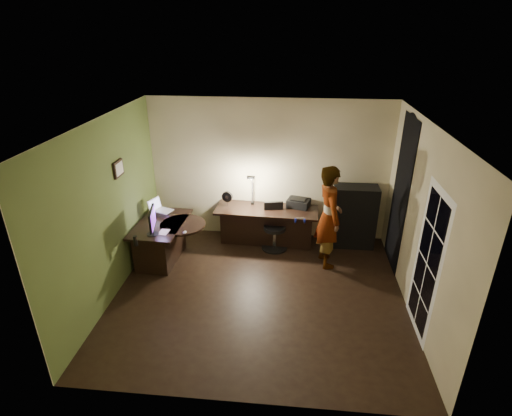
# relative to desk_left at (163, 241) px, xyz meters

# --- Properties ---
(floor) EXTENTS (4.50, 4.00, 0.01)m
(floor) POSITION_rel_desk_left_xyz_m (1.79, -0.85, -0.37)
(floor) COLOR black
(floor) RESTS_ON ground
(ceiling) EXTENTS (4.50, 4.00, 0.01)m
(ceiling) POSITION_rel_desk_left_xyz_m (1.79, -0.85, 2.34)
(ceiling) COLOR silver
(ceiling) RESTS_ON floor
(wall_back) EXTENTS (4.50, 0.01, 2.70)m
(wall_back) POSITION_rel_desk_left_xyz_m (1.79, 1.16, 0.98)
(wall_back) COLOR #BEB289
(wall_back) RESTS_ON floor
(wall_front) EXTENTS (4.50, 0.01, 2.70)m
(wall_front) POSITION_rel_desk_left_xyz_m (1.79, -2.85, 0.98)
(wall_front) COLOR #BEB289
(wall_front) RESTS_ON floor
(wall_left) EXTENTS (0.01, 4.00, 2.70)m
(wall_left) POSITION_rel_desk_left_xyz_m (-0.46, -0.85, 0.98)
(wall_left) COLOR #BEB289
(wall_left) RESTS_ON floor
(wall_right) EXTENTS (0.01, 4.00, 2.70)m
(wall_right) POSITION_rel_desk_left_xyz_m (4.05, -0.85, 0.98)
(wall_right) COLOR #BEB289
(wall_right) RESTS_ON floor
(green_wall_overlay) EXTENTS (0.00, 4.00, 2.70)m
(green_wall_overlay) POSITION_rel_desk_left_xyz_m (-0.45, -0.85, 0.98)
(green_wall_overlay) COLOR #51652E
(green_wall_overlay) RESTS_ON floor
(arched_doorway) EXTENTS (0.01, 0.90, 2.60)m
(arched_doorway) POSITION_rel_desk_left_xyz_m (4.03, 0.30, 0.93)
(arched_doorway) COLOR black
(arched_doorway) RESTS_ON floor
(french_door) EXTENTS (0.02, 0.92, 2.10)m
(french_door) POSITION_rel_desk_left_xyz_m (4.03, -1.40, 0.68)
(french_door) COLOR white
(french_door) RESTS_ON floor
(framed_picture) EXTENTS (0.04, 0.30, 0.25)m
(framed_picture) POSITION_rel_desk_left_xyz_m (-0.43, -0.40, 1.48)
(framed_picture) COLOR black
(framed_picture) RESTS_ON wall_left
(desk_left) EXTENTS (0.84, 1.31, 0.73)m
(desk_left) POSITION_rel_desk_left_xyz_m (0.00, 0.00, 0.00)
(desk_left) COLOR black
(desk_left) RESTS_ON floor
(desk_right) EXTENTS (1.94, 0.77, 0.72)m
(desk_right) POSITION_rel_desk_left_xyz_m (1.79, 0.78, -0.01)
(desk_right) COLOR black
(desk_right) RESTS_ON floor
(cabinet) EXTENTS (0.80, 0.40, 1.20)m
(cabinet) POSITION_rel_desk_left_xyz_m (3.42, 0.86, 0.23)
(cabinet) COLOR black
(cabinet) RESTS_ON floor
(laptop_stand) EXTENTS (0.24, 0.21, 0.09)m
(laptop_stand) POSITION_rel_desk_left_xyz_m (-0.04, 0.32, 0.40)
(laptop_stand) COLOR silver
(laptop_stand) RESTS_ON desk_left
(laptop) EXTENTS (0.42, 0.40, 0.23)m
(laptop) POSITION_rel_desk_left_xyz_m (-0.04, 0.32, 0.56)
(laptop) COLOR silver
(laptop) RESTS_ON laptop_stand
(monitor) EXTENTS (0.20, 0.51, 0.33)m
(monitor) POSITION_rel_desk_left_xyz_m (0.00, -0.41, 0.52)
(monitor) COLOR black
(monitor) RESTS_ON desk_left
(mouse) EXTENTS (0.08, 0.10, 0.03)m
(mouse) POSITION_rel_desk_left_xyz_m (0.51, -0.31, 0.38)
(mouse) COLOR silver
(mouse) RESTS_ON desk_left
(phone) EXTENTS (0.10, 0.13, 0.01)m
(phone) POSITION_rel_desk_left_xyz_m (-0.06, -0.13, 0.36)
(phone) COLOR black
(phone) RESTS_ON desk_left
(pen) EXTENTS (0.08, 0.12, 0.01)m
(pen) POSITION_rel_desk_left_xyz_m (0.19, -0.20, 0.36)
(pen) COLOR black
(pen) RESTS_ON desk_left
(speaker) EXTENTS (0.08, 0.08, 0.17)m
(speaker) POSITION_rel_desk_left_xyz_m (-0.14, -0.78, 0.44)
(speaker) COLOR black
(speaker) RESTS_ON desk_left
(notepad) EXTENTS (0.17, 0.22, 0.01)m
(notepad) POSITION_rel_desk_left_xyz_m (0.16, -0.32, 0.36)
(notepad) COLOR silver
(notepad) RESTS_ON desk_left
(desk_fan) EXTENTS (0.22, 0.15, 0.31)m
(desk_fan) POSITION_rel_desk_left_xyz_m (1.04, 0.85, 0.49)
(desk_fan) COLOR black
(desk_fan) RESTS_ON desk_right
(headphones) EXTENTS (0.21, 0.10, 0.10)m
(headphones) POSITION_rel_desk_left_xyz_m (2.41, 0.32, 0.38)
(headphones) COLOR navy
(headphones) RESTS_ON desk_right
(printer) EXTENTS (0.48, 0.42, 0.18)m
(printer) POSITION_rel_desk_left_xyz_m (2.38, 0.96, 0.43)
(printer) COLOR black
(printer) RESTS_ON desk_right
(desk_lamp) EXTENTS (0.28, 0.37, 0.72)m
(desk_lamp) POSITION_rel_desk_left_xyz_m (1.50, 0.98, 0.70)
(desk_lamp) COLOR black
(desk_lamp) RESTS_ON desk_right
(office_chair) EXTENTS (0.57, 0.57, 0.87)m
(office_chair) POSITION_rel_desk_left_xyz_m (1.96, 0.58, 0.07)
(office_chair) COLOR black
(office_chair) RESTS_ON floor
(person) EXTENTS (0.58, 0.73, 1.81)m
(person) POSITION_rel_desk_left_xyz_m (2.89, 0.17, 0.54)
(person) COLOR #D8A88C
(person) RESTS_ON floor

